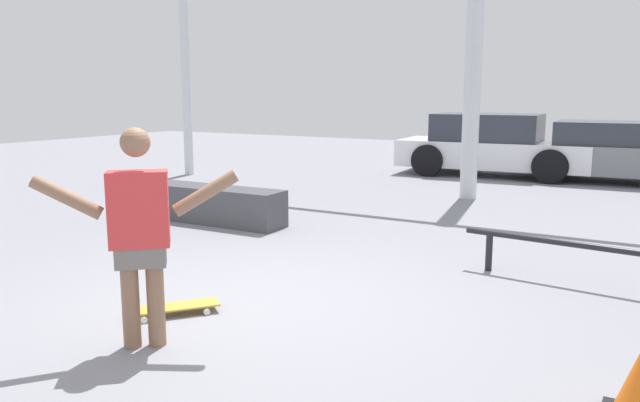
# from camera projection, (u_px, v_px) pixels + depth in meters

# --- Properties ---
(ground_plane) EXTENTS (36.00, 36.00, 0.00)m
(ground_plane) POSITION_uv_depth(u_px,v_px,m) (253.00, 304.00, 5.48)
(ground_plane) COLOR gray
(skateboarder) EXTENTS (1.12, 1.02, 1.60)m
(skateboarder) POSITION_uv_depth(u_px,v_px,m) (140.00, 229.00, 4.42)
(skateboarder) COLOR #8C664C
(skateboarder) RESTS_ON ground_plane
(skateboard) EXTENTS (0.63, 0.72, 0.08)m
(skateboard) POSITION_uv_depth(u_px,v_px,m) (174.00, 307.00, 5.20)
(skateboard) COLOR gold
(skateboard) RESTS_ON ground_plane
(grind_box) EXTENTS (2.25, 0.55, 0.51)m
(grind_box) POSITION_uv_depth(u_px,v_px,m) (212.00, 204.00, 8.87)
(grind_box) COLOR #47474C
(grind_box) RESTS_ON ground_plane
(grind_rail) EXTENTS (2.73, 0.35, 0.43)m
(grind_rail) POSITION_uv_depth(u_px,v_px,m) (606.00, 255.00, 5.80)
(grind_rail) COLOR black
(grind_rail) RESTS_ON ground_plane
(canopy_support_left) EXTENTS (6.64, 0.20, 5.34)m
(canopy_support_left) POSITION_uv_depth(u_px,v_px,m) (312.00, 9.00, 11.88)
(canopy_support_left) COLOR silver
(canopy_support_left) RESTS_ON ground_plane
(parked_car_white) EXTENTS (4.20, 2.05, 1.36)m
(parked_car_white) POSITION_uv_depth(u_px,v_px,m) (492.00, 146.00, 13.83)
(parked_car_white) COLOR white
(parked_car_white) RESTS_ON ground_plane
(parked_car_grey) EXTENTS (4.59, 2.07, 1.24)m
(parked_car_grey) POSITION_uv_depth(u_px,v_px,m) (627.00, 153.00, 12.69)
(parked_car_grey) COLOR slate
(parked_car_grey) RESTS_ON ground_plane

